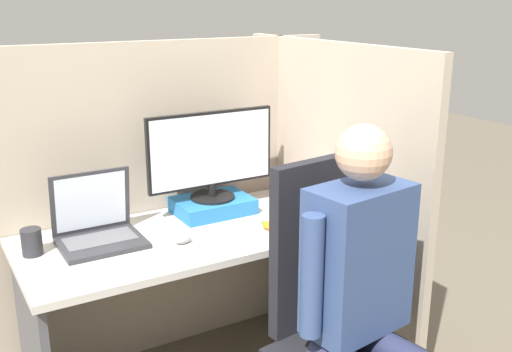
% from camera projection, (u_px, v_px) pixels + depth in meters
% --- Properties ---
extents(cubicle_panel_back, '(1.82, 0.04, 1.46)m').
position_uv_depth(cubicle_panel_back, '(152.00, 203.00, 2.75)').
color(cubicle_panel_back, tan).
rests_on(cubicle_panel_back, ground).
extents(cubicle_panel_right, '(0.04, 1.28, 1.46)m').
position_uv_depth(cubicle_panel_right, '(327.00, 204.00, 2.74)').
color(cubicle_panel_right, tan).
rests_on(cubicle_panel_right, ground).
extents(desk, '(1.32, 0.65, 0.71)m').
position_uv_depth(desk, '(185.00, 273.00, 2.52)').
color(desk, beige).
rests_on(desk, ground).
extents(paper_box, '(0.34, 0.25, 0.07)m').
position_uv_depth(paper_box, '(213.00, 205.00, 2.69)').
color(paper_box, '#236BAD').
rests_on(paper_box, desk).
extents(monitor, '(0.59, 0.20, 0.39)m').
position_uv_depth(monitor, '(211.00, 153.00, 2.63)').
color(monitor, black).
rests_on(monitor, paper_box).
extents(laptop, '(0.32, 0.26, 0.28)m').
position_uv_depth(laptop, '(98.00, 230.00, 2.36)').
color(laptop, '#2D2D33').
rests_on(laptop, desk).
extents(mouse, '(0.07, 0.04, 0.03)m').
position_uv_depth(mouse, '(183.00, 240.00, 2.36)').
color(mouse, gray).
rests_on(mouse, desk).
extents(stapler, '(0.04, 0.17, 0.05)m').
position_uv_depth(stapler, '(304.00, 202.00, 2.76)').
color(stapler, '#A31919').
rests_on(stapler, desk).
extents(carrot_toy, '(0.04, 0.12, 0.04)m').
position_uv_depth(carrot_toy, '(272.00, 228.00, 2.47)').
color(carrot_toy, orange).
rests_on(carrot_toy, desk).
extents(office_chair, '(0.54, 0.57, 1.10)m').
position_uv_depth(office_chair, '(337.00, 318.00, 2.13)').
color(office_chair, black).
rests_on(office_chair, ground).
extents(person, '(0.48, 0.46, 1.27)m').
position_uv_depth(person, '(366.00, 292.00, 1.92)').
color(person, '#282D4C').
rests_on(person, ground).
extents(coffee_mug, '(0.08, 0.08, 0.11)m').
position_uv_depth(coffee_mug, '(283.00, 186.00, 2.90)').
color(coffee_mug, '#A3332D').
rests_on(coffee_mug, desk).
extents(pen_cup, '(0.08, 0.08, 0.10)m').
position_uv_depth(pen_cup, '(32.00, 242.00, 2.25)').
color(pen_cup, '#28282D').
rests_on(pen_cup, desk).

